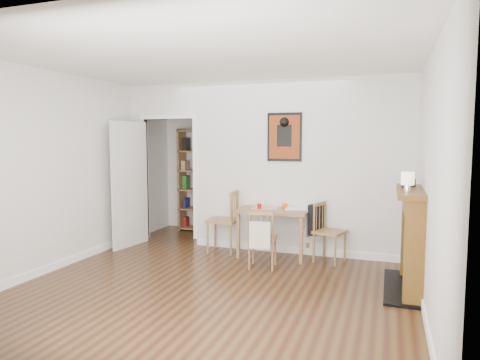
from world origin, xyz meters
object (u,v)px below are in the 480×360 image
at_px(bookshelf, 200,181).
at_px(fireplace, 413,237).
at_px(notebook, 296,209).
at_px(chair_left, 223,221).
at_px(chair_front, 262,238).
at_px(red_glass, 259,206).
at_px(orange_fruit, 284,206).
at_px(ceramic_jar_a, 406,183).
at_px(chair_right, 328,231).
at_px(dining_table, 274,215).
at_px(ceramic_jar_b, 412,183).
at_px(mantel_lamp, 408,180).

bearing_deg(bookshelf, fireplace, -30.71).
distance_m(fireplace, notebook, 1.81).
relative_size(chair_left, chair_front, 1.20).
distance_m(bookshelf, red_glass, 2.09).
distance_m(orange_fruit, notebook, 0.17).
distance_m(chair_front, orange_fruit, 0.78).
xyz_separation_m(fireplace, ceramic_jar_a, (-0.09, 0.11, 0.60)).
xyz_separation_m(chair_left, orange_fruit, (0.94, 0.09, 0.27)).
height_order(chair_right, red_glass, chair_right).
xyz_separation_m(red_glass, orange_fruit, (0.34, 0.15, 0.00)).
distance_m(red_glass, orange_fruit, 0.37).
bearing_deg(dining_table, chair_left, 180.00).
height_order(chair_front, red_glass, chair_front).
distance_m(chair_right, bookshelf, 2.93).
distance_m(dining_table, chair_front, 0.64).
xyz_separation_m(red_glass, ceramic_jar_b, (2.04, -0.51, 0.46)).
bearing_deg(bookshelf, notebook, -30.01).
xyz_separation_m(red_glass, mantel_lamp, (1.96, -1.11, 0.55)).
height_order(chair_left, chair_right, chair_left).
bearing_deg(red_glass, mantel_lamp, -29.41).
distance_m(orange_fruit, ceramic_jar_b, 1.88).
bearing_deg(chair_left, red_glass, -6.32).
relative_size(dining_table, chair_left, 1.09).
height_order(orange_fruit, ceramic_jar_a, ceramic_jar_a).
relative_size(chair_front, fireplace, 0.63).
xyz_separation_m(red_glass, notebook, (0.51, 0.17, -0.03)).
relative_size(dining_table, ceramic_jar_a, 9.43).
relative_size(mantel_lamp, ceramic_jar_b, 2.30).
relative_size(chair_left, notebook, 2.95).
distance_m(red_glass, ceramic_jar_a, 2.13).
bearing_deg(orange_fruit, ceramic_jar_a, -27.16).
bearing_deg(orange_fruit, mantel_lamp, -37.84).
distance_m(chair_left, ceramic_jar_b, 2.80).
relative_size(fireplace, ceramic_jar_a, 11.46).
relative_size(bookshelf, orange_fruit, 23.27).
relative_size(red_glass, mantel_lamp, 0.38).
height_order(fireplace, orange_fruit, fireplace).
xyz_separation_m(bookshelf, notebook, (2.08, -1.20, -0.24)).
bearing_deg(dining_table, bookshelf, 143.73).
bearing_deg(chair_left, fireplace, -17.76).
xyz_separation_m(bookshelf, mantel_lamp, (3.53, -2.47, 0.35)).
bearing_deg(ceramic_jar_b, bookshelf, 152.55).
height_order(chair_front, fireplace, fireplace).
distance_m(chair_left, chair_front, 1.01).
height_order(bookshelf, orange_fruit, bookshelf).
bearing_deg(orange_fruit, dining_table, -146.82).
xyz_separation_m(fireplace, ceramic_jar_b, (-0.01, 0.28, 0.59)).
height_order(notebook, mantel_lamp, mantel_lamp).
distance_m(orange_fruit, ceramic_jar_a, 1.88).
xyz_separation_m(dining_table, ceramic_jar_a, (1.76, -0.74, 0.60)).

